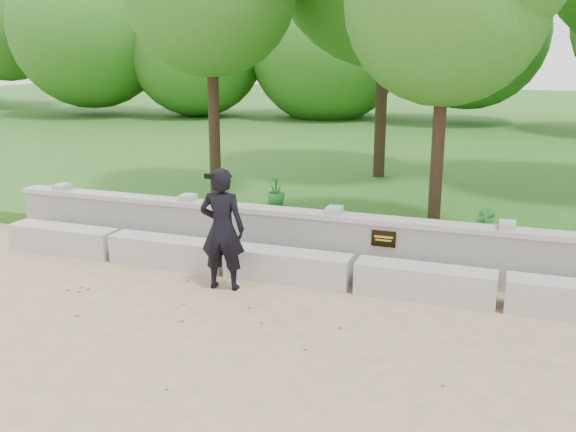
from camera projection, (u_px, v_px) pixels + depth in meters
ground at (313, 345)px, 7.44m from camera, size 80.00×80.00×0.00m
lawn at (448, 153)px, 20.14m from camera, size 40.00×22.00×0.25m
concrete_bench at (354, 274)px, 9.11m from camera, size 11.90×0.45×0.45m
parapet_wall at (365, 244)px, 9.68m from camera, size 12.50×0.35×0.90m
man_main at (222, 229)px, 8.98m from camera, size 0.69×0.62×1.75m
shrub_a at (226, 191)px, 13.06m from camera, size 0.34×0.32×0.53m
shrub_b at (484, 230)px, 10.00m from camera, size 0.45×0.48×0.69m
shrub_d at (276, 190)px, 12.84m from camera, size 0.46×0.48×0.67m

